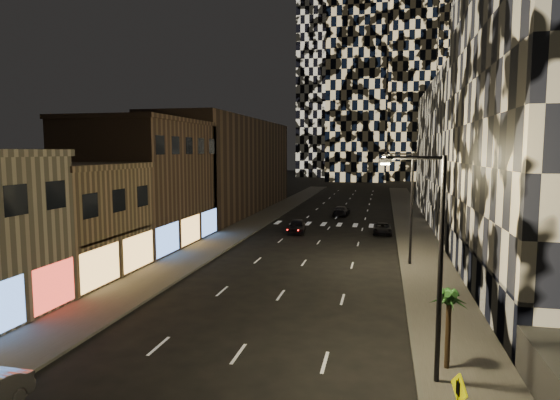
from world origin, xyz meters
The scene contains 18 objects.
sidewalk_left centered at (-10.00, 50.00, 0.07)m, with size 4.00×120.00×0.15m, color #47443F.
sidewalk_right centered at (10.00, 50.00, 0.07)m, with size 4.00×120.00×0.15m, color #47443F.
curb_left centered at (-7.90, 50.00, 0.07)m, with size 0.20×120.00×0.15m, color #4C4C47.
curb_right centered at (7.90, 50.00, 0.07)m, with size 0.20×120.00×0.15m, color #4C4C47.
retail_tan centered at (-17.00, 21.00, 4.00)m, with size 10.00×10.00×8.00m, color #7B6249.
retail_brown centered at (-17.00, 33.50, 6.00)m, with size 10.00×15.00×12.00m, color brown.
retail_filler_left centered at (-17.00, 60.00, 7.00)m, with size 10.00×40.00×14.00m, color brown.
midrise_base centered at (12.30, 24.50, 1.50)m, with size 0.60×25.00×3.00m, color #383838.
midrise_filler_right centered at (20.00, 57.00, 9.00)m, with size 16.00×40.00×18.00m, color #232326.
tower_right_mid centered at (35.00, 135.00, 50.00)m, with size 20.00×20.00×100.00m, color black.
tower_left_back centered at (-12.00, 165.00, 60.00)m, with size 24.00×24.00×120.00m, color black.
tower_center_low centered at (-2.00, 140.00, 47.50)m, with size 18.00×18.00×95.00m, color black.
streetlight_near centered at (8.35, 10.00, 5.35)m, with size 2.55×0.25×9.00m.
streetlight_far centered at (8.35, 30.00, 5.35)m, with size 2.55×0.25×9.00m.
car_dark_midlane centered at (-3.18, 42.93, 0.79)m, with size 1.87×4.66×1.59m, color black.
car_dark_oncoming centered at (0.50, 58.17, 0.71)m, with size 1.99×4.90×1.42m, color black.
car_dark_rightlane centered at (6.35, 44.24, 0.61)m, with size 2.02×4.39×1.22m, color black.
palm_tree centered at (9.15, 11.32, 2.96)m, with size 1.73×1.73×3.40m.
Camera 1 is at (6.36, -8.76, 9.32)m, focal length 30.00 mm.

